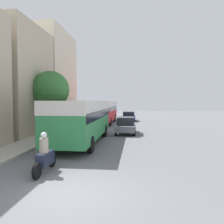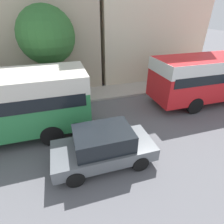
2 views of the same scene
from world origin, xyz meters
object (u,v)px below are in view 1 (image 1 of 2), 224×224
object	(u,v)px
bus_following	(104,109)
pedestrian_walking_away	(75,116)
bus_lead	(83,116)
motorcycle_behind_lead	(45,157)
car_crossing	(126,125)
car_far_curb	(129,116)

from	to	relation	value
bus_following	pedestrian_walking_away	size ratio (longest dim) A/B	5.62
bus_lead	bus_following	distance (m)	13.98
motorcycle_behind_lead	car_crossing	distance (m)	11.77
car_crossing	pedestrian_walking_away	distance (m)	9.38
motorcycle_behind_lead	car_crossing	xyz separation A→B (m)	(2.88, 11.42, 0.10)
car_far_curb	pedestrian_walking_away	distance (m)	9.11
car_crossing	car_far_curb	size ratio (longest dim) A/B	0.87
bus_lead	car_far_curb	world-z (taller)	bus_lead
bus_lead	bus_following	size ratio (longest dim) A/B	0.93
bus_lead	pedestrian_walking_away	distance (m)	12.09
bus_following	car_crossing	xyz separation A→B (m)	(3.32, -9.14, -1.12)
motorcycle_behind_lead	car_far_curb	distance (m)	24.51
motorcycle_behind_lead	bus_lead	bearing A→B (deg)	89.99
motorcycle_behind_lead	bus_following	bearing A→B (deg)	91.23
car_far_curb	pedestrian_walking_away	world-z (taller)	pedestrian_walking_away
bus_following	car_crossing	size ratio (longest dim) A/B	2.62
bus_lead	car_crossing	xyz separation A→B (m)	(2.88, 4.84, -1.18)
bus_lead	bus_following	bearing A→B (deg)	91.82
car_crossing	motorcycle_behind_lead	bearing A→B (deg)	75.85
bus_lead	bus_following	xyz separation A→B (m)	(-0.44, 13.97, -0.06)
bus_lead	car_far_curb	bearing A→B (deg)	81.10
car_far_curb	pedestrian_walking_away	bearing A→B (deg)	-136.05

